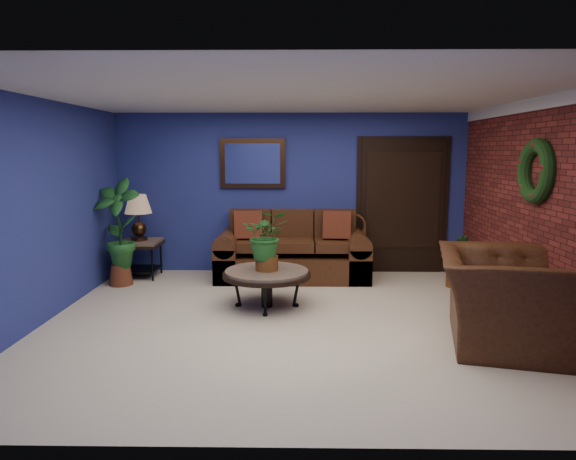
{
  "coord_description": "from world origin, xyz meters",
  "views": [
    {
      "loc": [
        0.08,
        -5.59,
        1.92
      ],
      "look_at": [
        -0.02,
        0.55,
        0.97
      ],
      "focal_mm": 32.0,
      "sensor_mm": 36.0,
      "label": 1
    }
  ],
  "objects_px": {
    "coffee_table": "(267,275)",
    "side_chair": "(354,242)",
    "table_lamp": "(138,212)",
    "armchair": "(503,299)",
    "end_table": "(140,249)",
    "sofa": "(292,255)"
  },
  "relations": [
    {
      "from": "coffee_table",
      "to": "side_chair",
      "type": "xyz_separation_m",
      "value": [
        1.25,
        1.56,
        0.14
      ]
    },
    {
      "from": "coffee_table",
      "to": "table_lamp",
      "type": "distance_m",
      "value": 2.58
    },
    {
      "from": "side_chair",
      "to": "armchair",
      "type": "xyz_separation_m",
      "value": [
        1.18,
        -2.74,
        -0.08
      ]
    },
    {
      "from": "table_lamp",
      "to": "coffee_table",
      "type": "bearing_deg",
      "value": -36.38
    },
    {
      "from": "end_table",
      "to": "table_lamp",
      "type": "xyz_separation_m",
      "value": [
        -0.0,
        -0.0,
        0.57
      ]
    },
    {
      "from": "end_table",
      "to": "side_chair",
      "type": "bearing_deg",
      "value": 1.25
    },
    {
      "from": "end_table",
      "to": "side_chair",
      "type": "height_order",
      "value": "side_chair"
    },
    {
      "from": "sofa",
      "to": "table_lamp",
      "type": "xyz_separation_m",
      "value": [
        -2.33,
        -0.04,
        0.67
      ]
    },
    {
      "from": "table_lamp",
      "to": "side_chair",
      "type": "height_order",
      "value": "table_lamp"
    },
    {
      "from": "coffee_table",
      "to": "end_table",
      "type": "height_order",
      "value": "end_table"
    },
    {
      "from": "armchair",
      "to": "table_lamp",
      "type": "bearing_deg",
      "value": 72.76
    },
    {
      "from": "table_lamp",
      "to": "side_chair",
      "type": "relative_size",
      "value": 0.7
    },
    {
      "from": "sofa",
      "to": "side_chair",
      "type": "xyz_separation_m",
      "value": [
        0.94,
        0.04,
        0.21
      ]
    },
    {
      "from": "sofa",
      "to": "armchair",
      "type": "bearing_deg",
      "value": -51.85
    },
    {
      "from": "coffee_table",
      "to": "table_lamp",
      "type": "bearing_deg",
      "value": 143.62
    },
    {
      "from": "sofa",
      "to": "end_table",
      "type": "bearing_deg",
      "value": -179.12
    },
    {
      "from": "sofa",
      "to": "side_chair",
      "type": "relative_size",
      "value": 2.36
    },
    {
      "from": "end_table",
      "to": "table_lamp",
      "type": "bearing_deg",
      "value": -135.0
    },
    {
      "from": "coffee_table",
      "to": "end_table",
      "type": "bearing_deg",
      "value": 143.62
    },
    {
      "from": "table_lamp",
      "to": "sofa",
      "type": "bearing_deg",
      "value": 0.88
    },
    {
      "from": "sofa",
      "to": "side_chair",
      "type": "bearing_deg",
      "value": 2.16
    },
    {
      "from": "coffee_table",
      "to": "sofa",
      "type": "bearing_deg",
      "value": 78.6
    }
  ]
}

